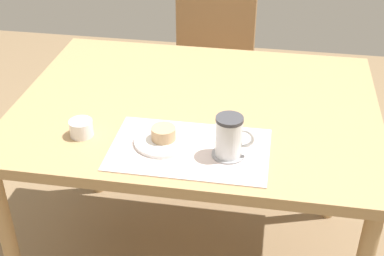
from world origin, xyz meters
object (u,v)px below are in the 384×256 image
pastry_plate (164,140)px  coffee_mug (230,136)px  wooden_chair (209,67)px  pastry (164,133)px  sugar_bowl (81,128)px  dining_table (197,123)px

pastry_plate → coffee_mug: 0.21m
wooden_chair → coffee_mug: (0.20, -1.06, 0.32)m
pastry → sugar_bowl: size_ratio=1.03×
pastry → sugar_bowl: bearing=179.6°
wooden_chair → coffee_mug: size_ratio=7.89×
dining_table → wooden_chair: wooden_chair is taller
dining_table → pastry: pastry is taller
pastry_plate → dining_table: bearing=77.2°
pastry_plate → pastry: bearing=180.0°
wooden_chair → pastry_plate: 1.06m
coffee_mug → wooden_chair: bearing=101.0°
wooden_chair → sugar_bowl: bearing=83.3°
pastry → sugar_bowl: 0.25m
coffee_mug → dining_table: bearing=116.0°
pastry_plate → pastry: size_ratio=2.44×
dining_table → coffee_mug: coffee_mug is taller
sugar_bowl → wooden_chair: bearing=76.6°
dining_table → sugar_bowl: sugar_bowl is taller
wooden_chair → coffee_mug: bearing=107.6°
pastry_plate → wooden_chair: bearing=90.5°
pastry → wooden_chair: bearing=90.5°
pastry_plate → coffee_mug: bearing=-9.7°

